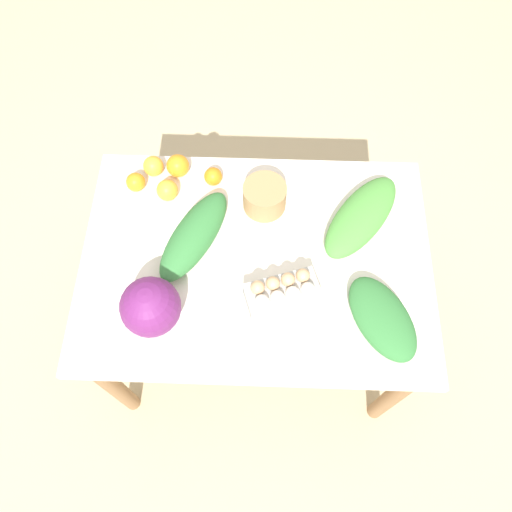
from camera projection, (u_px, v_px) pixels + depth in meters
name	position (u px, v px, depth m)	size (l,w,h in m)	color
ground_plane	(256.00, 329.00, 2.29)	(8.00, 8.00, 0.00)	#C6B289
dining_table	(256.00, 273.00, 1.74)	(1.15, 0.82, 0.73)	silver
cabbage_purple	(151.00, 307.00, 1.47)	(0.18, 0.18, 0.18)	#6B2366
egg_carton	(282.00, 292.00, 1.54)	(0.25, 0.17, 0.09)	#A8A8A3
paper_bag	(265.00, 197.00, 1.69)	(0.15, 0.15, 0.10)	#A87F51
greens_bunch_scallion	(361.00, 216.00, 1.67)	(0.38, 0.15, 0.07)	#4C933D
greens_bunch_chard	(194.00, 235.00, 1.62)	(0.37, 0.13, 0.10)	#337538
greens_bunch_beet_tops	(382.00, 318.00, 1.51)	(0.29, 0.16, 0.07)	#337538
orange_0	(167.00, 190.00, 1.71)	(0.07, 0.07, 0.07)	#F9A833
orange_1	(136.00, 182.00, 1.73)	(0.07, 0.07, 0.07)	orange
orange_2	(178.00, 166.00, 1.76)	(0.08, 0.08, 0.08)	orange
orange_3	(153.00, 166.00, 1.76)	(0.07, 0.07, 0.07)	#F9A833
orange_4	(213.00, 176.00, 1.75)	(0.06, 0.06, 0.06)	orange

